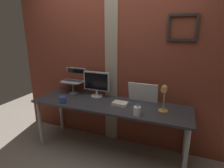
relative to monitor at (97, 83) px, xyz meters
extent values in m
plane|color=gray|center=(0.23, -0.21, -0.96)|extent=(6.00, 6.00, 0.00)
cube|color=brown|center=(0.23, 0.18, 0.38)|extent=(3.28, 0.12, 2.68)
cube|color=gray|center=(0.19, 0.12, 0.38)|extent=(0.19, 0.01, 2.68)
cube|color=black|center=(1.12, 0.10, 0.92)|extent=(0.35, 0.03, 0.03)
cube|color=black|center=(1.12, 0.10, 0.64)|extent=(0.35, 0.03, 0.03)
cube|color=black|center=(0.96, 0.10, 0.78)|extent=(0.03, 0.03, 0.26)
cube|color=black|center=(1.28, 0.10, 0.78)|extent=(0.03, 0.03, 0.26)
cube|color=#333338|center=(0.29, -0.19, -0.23)|extent=(2.17, 0.63, 0.03)
cylinder|color=#B2B2B7|center=(-0.74, -0.45, -0.60)|extent=(0.05, 0.05, 0.71)
cylinder|color=#B2B2B7|center=(1.31, -0.45, -0.60)|extent=(0.05, 0.05, 0.71)
cylinder|color=#B2B2B7|center=(-0.74, 0.06, -0.60)|extent=(0.05, 0.05, 0.71)
cylinder|color=#B2B2B7|center=(1.31, 0.06, -0.60)|extent=(0.05, 0.05, 0.71)
cylinder|color=#ADB2B7|center=(0.00, 0.00, -0.21)|extent=(0.18, 0.18, 0.01)
cylinder|color=#ADB2B7|center=(0.00, 0.00, -0.16)|extent=(0.04, 0.04, 0.09)
cube|color=#ADB2B7|center=(0.00, 0.00, 0.02)|extent=(0.41, 0.04, 0.28)
cube|color=black|center=(0.00, -0.02, 0.02)|extent=(0.38, 0.00, 0.25)
cylinder|color=gray|center=(-0.42, 0.00, -0.21)|extent=(0.14, 0.14, 0.01)
cylinder|color=gray|center=(-0.42, 0.00, -0.12)|extent=(0.03, 0.03, 0.17)
cube|color=gray|center=(-0.42, 0.00, -0.04)|extent=(0.28, 0.22, 0.01)
cube|color=#ADB2B7|center=(-0.42, 0.00, -0.02)|extent=(0.35, 0.20, 0.01)
cube|color=#2D2D30|center=(-0.42, 0.02, -0.02)|extent=(0.31, 0.11, 0.00)
cube|color=#ADB2B7|center=(-0.42, 0.13, 0.08)|extent=(0.35, 0.06, 0.19)
cube|color=black|center=(-0.42, 0.13, 0.08)|extent=(0.32, 0.05, 0.16)
cube|color=white|center=(0.70, 0.04, -0.08)|extent=(0.41, 0.08, 0.28)
cylinder|color=tan|center=(1.01, -0.19, -0.21)|extent=(0.12, 0.12, 0.02)
cylinder|color=tan|center=(1.01, -0.19, -0.04)|extent=(0.02, 0.02, 0.32)
cylinder|color=tan|center=(1.01, -0.28, 0.10)|extent=(0.07, 0.11, 0.07)
cylinder|color=white|center=(0.73, -0.41, -0.17)|extent=(0.09, 0.09, 0.10)
cylinder|color=blue|center=(0.72, -0.39, -0.13)|extent=(0.02, 0.02, 0.15)
cylinder|color=orange|center=(0.74, -0.41, -0.14)|extent=(0.01, 0.03, 0.13)
cylinder|color=green|center=(0.74, -0.43, -0.14)|extent=(0.01, 0.01, 0.13)
cylinder|color=#2D4C8C|center=(-0.33, -0.41, -0.17)|extent=(0.09, 0.09, 0.09)
torus|color=#2D4C8C|center=(-0.27, -0.41, -0.17)|extent=(0.05, 0.01, 0.05)
cube|color=silver|center=(0.44, -0.19, -0.20)|extent=(0.21, 0.15, 0.04)
camera|label=1|loc=(1.19, -2.38, 0.74)|focal=29.59mm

